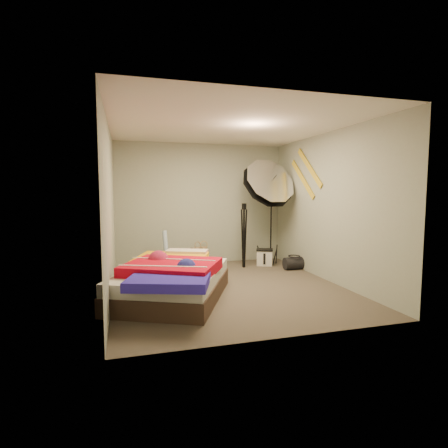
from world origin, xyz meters
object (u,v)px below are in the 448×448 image
object	(u,v)px
camera_tripod	(244,231)
tote_bag	(199,255)
camera_case	(265,258)
duffel_bag	(294,263)
photo_umbrella	(267,185)
bed	(173,279)
wrapping_roll	(166,250)

from	to	relation	value
camera_tripod	tote_bag	bearing A→B (deg)	143.08
camera_case	duffel_bag	bearing A→B (deg)	-27.59
camera_case	camera_tripod	bearing A→B (deg)	-148.35
tote_bag	photo_umbrella	distance (m)	2.02
photo_umbrella	bed	bearing A→B (deg)	-142.28
tote_bag	bed	bearing A→B (deg)	-134.83
bed	camera_tripod	bearing A→B (deg)	45.25
tote_bag	photo_umbrella	world-z (taller)	photo_umbrella
photo_umbrella	wrapping_roll	bearing A→B (deg)	175.04
tote_bag	photo_umbrella	size ratio (longest dim) A/B	0.15
duffel_bag	camera_tripod	size ratio (longest dim) A/B	0.31
duffel_bag	camera_tripod	distance (m)	1.16
duffel_bag	camera_tripod	bearing A→B (deg)	154.12
bed	duffel_bag	bearing A→B (deg)	25.48
bed	camera_tripod	xyz separation A→B (m)	(1.63, 1.65, 0.45)
tote_bag	camera_tripod	size ratio (longest dim) A/B	0.28
wrapping_roll	camera_case	bearing A→B (deg)	-2.68
duffel_bag	photo_umbrella	xyz separation A→B (m)	(-0.40, 0.43, 1.52)
duffel_bag	camera_tripod	xyz separation A→B (m)	(-0.88, 0.45, 0.61)
bed	camera_tripod	world-z (taller)	camera_tripod
camera_case	photo_umbrella	xyz separation A→B (m)	(0.00, -0.08, 1.48)
wrapping_roll	duffel_bag	world-z (taller)	wrapping_roll
wrapping_roll	duffel_bag	distance (m)	2.49
duffel_bag	photo_umbrella	distance (m)	1.63
camera_tripod	photo_umbrella	bearing A→B (deg)	-2.16
camera_case	duffel_bag	xyz separation A→B (m)	(0.40, -0.51, -0.04)
wrapping_roll	bed	bearing A→B (deg)	-93.54
tote_bag	duffel_bag	bearing A→B (deg)	-55.99
duffel_bag	wrapping_roll	bearing A→B (deg)	167.17
camera_case	bed	bearing A→B (deg)	-116.75
wrapping_roll	tote_bag	bearing A→B (deg)	30.21
duffel_bag	bed	world-z (taller)	bed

